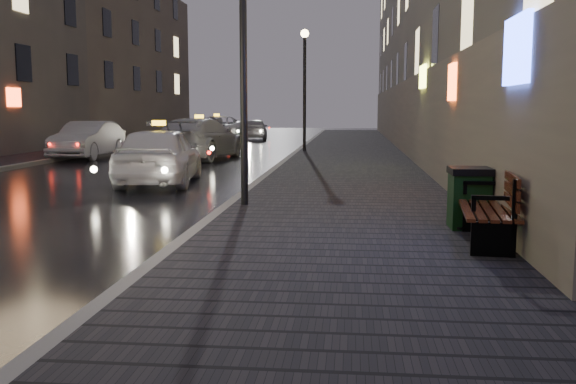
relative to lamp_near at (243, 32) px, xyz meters
name	(u,v)px	position (x,y,z in m)	size (l,w,h in m)	color
sidewalk	(351,155)	(2.05, 15.00, -3.41)	(4.60, 58.00, 0.15)	black
curb	(295,154)	(-0.35, 15.00, -3.41)	(0.20, 58.00, 0.15)	slate
sidewalk_far	(66,153)	(-10.55, 15.00, -3.41)	(2.40, 58.00, 0.15)	black
curb_far	(95,153)	(-9.25, 15.00, -3.41)	(0.20, 58.00, 0.15)	slate
building_near	(421,12)	(5.25, 19.00, 3.01)	(1.80, 50.00, 13.00)	#605B54
building_far_c	(109,60)	(-15.35, 33.00, 2.01)	(6.00, 22.00, 11.00)	#6B6051
lamp_near	(243,32)	(0.00, 0.00, 0.00)	(0.36, 0.36, 5.28)	black
lamp_far	(305,75)	(0.00, 16.00, 0.00)	(0.36, 0.36, 5.28)	black
bench	(493,207)	(4.08, -3.28, -2.82)	(0.90, 2.07, 1.03)	black
trash_bin	(469,197)	(3.95, -2.13, -2.85)	(0.64, 0.64, 0.97)	black
taxi_near	(160,155)	(-3.04, 4.37, -2.70)	(1.86, 4.62, 1.58)	white
car_left_mid	(88,140)	(-8.65, 12.94, -2.74)	(1.59, 4.57, 1.51)	#ABABB3
taxi_mid	(200,139)	(-4.00, 12.95, -2.67)	(2.30, 5.66, 1.64)	#BABAC1
taxi_far	(217,128)	(-6.35, 27.35, -2.71)	(2.58, 5.59, 1.55)	white
car_far	(255,129)	(-4.22, 29.05, -2.80)	(1.63, 4.04, 1.38)	#9B9BA3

